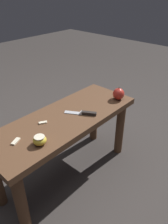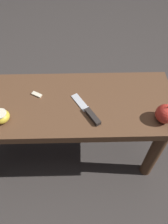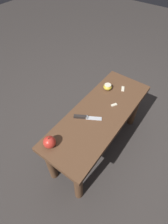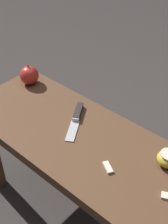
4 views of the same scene
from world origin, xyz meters
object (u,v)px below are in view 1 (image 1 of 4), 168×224
apple_cut (40,140)px  knife (85,113)px  wooden_bench (65,130)px  apple_whole (119,94)px

apple_cut → knife: bearing=-176.3°
wooden_bench → apple_whole: (-0.43, 0.11, 0.14)m
knife → apple_whole: size_ratio=2.07×
wooden_bench → apple_whole: 0.46m
knife → apple_whole: bearing=-128.0°
wooden_bench → apple_whole: apple_whole is taller
wooden_bench → knife: knife is taller
wooden_bench → apple_whole: size_ratio=11.05×
apple_whole → apple_cut: size_ratio=1.29×
wooden_bench → knife: 0.17m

